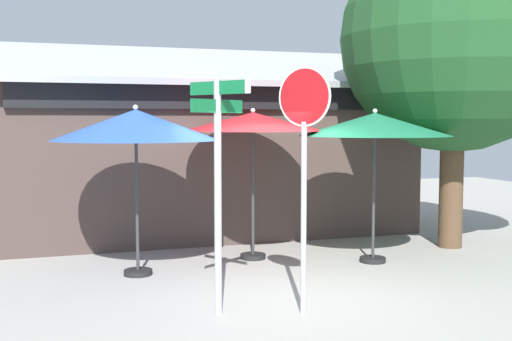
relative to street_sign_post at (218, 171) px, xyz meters
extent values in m
cube|color=#9E9B93|center=(1.12, 0.86, -1.83)|extent=(28.00, 28.00, 0.10)
cube|color=#473833|center=(1.22, 6.17, -0.20)|extent=(8.44, 4.23, 3.17)
cube|color=#B7BABF|center=(1.22, 6.02, 1.84)|extent=(8.94, 4.84, 1.20)
cube|color=black|center=(1.22, 4.00, 1.04)|extent=(7.84, 0.16, 0.44)
cylinder|color=#A8AAB2|center=(0.00, 0.00, -0.34)|extent=(0.09, 0.09, 2.89)
cube|color=#116B38|center=(0.00, 0.00, 1.00)|extent=(0.51, 0.76, 0.16)
cube|color=#116B38|center=(0.00, 0.00, 0.78)|extent=(0.76, 0.51, 0.16)
cube|color=white|center=(0.26, -0.39, 1.00)|extent=(0.06, 0.07, 0.16)
cylinder|color=#A8AAB2|center=(1.01, -0.29, -0.60)|extent=(0.07, 0.07, 2.38)
cylinder|color=white|center=(1.01, -0.29, 0.90)|extent=(0.45, 0.58, 0.73)
cylinder|color=red|center=(1.01, -0.29, 0.90)|extent=(0.43, 0.55, 0.68)
cylinder|color=black|center=(-0.70, 2.29, -1.74)|extent=(0.44, 0.44, 0.08)
cylinder|color=#333335|center=(-0.70, 2.29, -0.71)|extent=(0.05, 0.05, 2.14)
cone|color=#2D56B7|center=(-0.70, 2.29, 0.54)|extent=(2.57, 2.57, 0.47)
sphere|color=silver|center=(-0.70, 2.29, 0.81)|extent=(0.08, 0.08, 0.08)
cylinder|color=black|center=(1.34, 2.84, -1.74)|extent=(0.44, 0.44, 0.08)
cylinder|color=#333335|center=(1.34, 2.84, -0.65)|extent=(0.05, 0.05, 2.27)
cone|color=#B21E23|center=(1.34, 2.84, 0.59)|extent=(2.46, 2.46, 0.32)
sphere|color=silver|center=(1.34, 2.84, 0.78)|extent=(0.08, 0.08, 0.08)
cylinder|color=black|center=(3.20, 1.96, -1.74)|extent=(0.44, 0.44, 0.08)
cylinder|color=#333335|center=(3.20, 1.96, -0.69)|extent=(0.05, 0.05, 2.19)
cone|color=#1E724C|center=(3.20, 1.96, 0.54)|extent=(2.53, 2.53, 0.38)
sphere|color=silver|center=(3.20, 1.96, 0.77)|extent=(0.08, 0.08, 0.08)
cylinder|color=brown|center=(5.20, 2.64, -0.62)|extent=(0.44, 0.44, 2.33)
sphere|color=#1E4C23|center=(5.20, 2.64, 2.13)|extent=(4.23, 4.23, 4.23)
camera|label=1|loc=(-1.86, -7.30, 0.61)|focal=43.61mm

